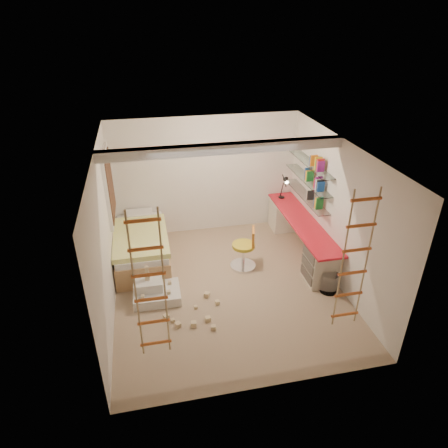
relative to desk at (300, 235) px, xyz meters
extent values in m
plane|color=#A28269|center=(-1.72, -0.86, -0.40)|extent=(4.50, 4.50, 0.00)
cube|color=white|center=(-1.72, -0.56, 2.12)|extent=(4.00, 0.18, 0.16)
cube|color=white|center=(-3.69, 0.64, 1.15)|extent=(0.06, 1.15, 1.35)
cube|color=#4C2D1E|center=(-3.65, 0.64, 1.15)|extent=(0.02, 1.00, 1.20)
cylinder|color=white|center=(0.03, -1.36, -0.22)|extent=(0.30, 0.30, 0.37)
cube|color=red|center=(0.00, -0.03, 0.33)|extent=(0.55, 2.80, 0.04)
cube|color=beige|center=(0.00, 1.07, -0.05)|extent=(0.52, 0.55, 0.71)
cube|color=beige|center=(0.00, -1.03, -0.05)|extent=(0.52, 0.55, 0.71)
cube|color=#4C4742|center=(-0.27, -1.03, 0.21)|extent=(0.02, 0.50, 0.18)
cube|color=#4C4742|center=(-0.27, -1.03, -0.01)|extent=(0.02, 0.50, 0.18)
cube|color=#4C4742|center=(-0.27, -1.03, -0.23)|extent=(0.02, 0.50, 0.18)
cube|color=white|center=(0.15, 0.27, 0.75)|extent=(0.25, 1.80, 0.01)
cube|color=white|center=(0.15, 0.27, 1.10)|extent=(0.25, 1.80, 0.01)
cube|color=white|center=(0.15, 0.27, 1.45)|extent=(0.25, 1.80, 0.01)
cube|color=#AD7F51|center=(-3.20, 0.37, -0.18)|extent=(1.00, 2.00, 0.45)
cube|color=white|center=(-3.20, 0.37, 0.11)|extent=(0.95, 1.95, 0.12)
cube|color=#F3FE35|center=(-3.20, 0.22, 0.22)|extent=(1.02, 1.60, 0.10)
cube|color=white|center=(-3.20, 1.17, 0.23)|extent=(0.55, 0.35, 0.12)
cylinder|color=black|center=(-0.05, 1.12, 0.36)|extent=(0.14, 0.14, 0.02)
cylinder|color=black|center=(-0.05, 1.12, 0.55)|extent=(0.02, 0.15, 0.36)
cylinder|color=black|center=(-0.05, 1.02, 0.80)|extent=(0.02, 0.27, 0.20)
cone|color=black|center=(-0.05, 0.90, 0.85)|extent=(0.12, 0.14, 0.15)
cylinder|color=#FFEABF|center=(-0.05, 0.86, 0.82)|extent=(0.08, 0.04, 0.08)
cylinder|color=gold|center=(-1.28, -0.30, 0.09)|extent=(0.54, 0.54, 0.06)
cube|color=orange|center=(-1.11, -0.34, 0.29)|extent=(0.13, 0.33, 0.31)
cylinder|color=silver|center=(-1.28, -0.30, -0.13)|extent=(0.06, 0.06, 0.44)
cylinder|color=silver|center=(-1.28, -0.30, -0.38)|extent=(0.62, 0.62, 0.05)
cube|color=silver|center=(-2.99, -0.92, -0.31)|extent=(0.82, 0.64, 0.18)
cube|color=silver|center=(-3.13, -0.83, -0.14)|extent=(0.50, 0.41, 0.18)
cube|color=#CCB284|center=(-3.13, -0.83, -0.01)|extent=(0.08, 0.08, 0.08)
cube|color=#CCB284|center=(-3.13, -0.83, 0.07)|extent=(0.07, 0.07, 0.07)
cube|color=#CCB284|center=(-3.13, -0.83, 0.16)|extent=(0.06, 0.06, 0.12)
cube|color=#CCB284|center=(-2.79, -1.07, -0.20)|extent=(0.06, 0.06, 0.06)
cube|color=#CCB284|center=(-2.75, -0.80, -0.20)|extent=(0.06, 0.06, 0.06)
cube|color=#CCB284|center=(-3.23, -1.10, -0.20)|extent=(0.06, 0.06, 0.06)
cube|color=#CCB284|center=(-2.17, -1.89, -0.37)|extent=(0.07, 0.07, 0.07)
cube|color=#CCB284|center=(-2.46, -1.75, -0.37)|extent=(0.07, 0.07, 0.07)
cube|color=#CCB284|center=(-2.37, -1.34, -0.37)|extent=(0.07, 0.07, 0.07)
cube|color=#CCB284|center=(-1.99, -1.30, -0.37)|extent=(0.07, 0.07, 0.07)
cube|color=#CCB284|center=(-2.88, -1.49, -0.37)|extent=(0.07, 0.07, 0.07)
cube|color=#CCB284|center=(-2.78, -1.59, -0.37)|extent=(0.07, 0.07, 0.07)
cube|color=#CCB284|center=(-2.22, -1.68, -0.37)|extent=(0.07, 0.07, 0.07)
cube|color=#CCB284|center=(-2.13, -1.06, -0.37)|extent=(0.07, 0.07, 0.07)
cube|color=#CCB284|center=(-2.71, -1.72, -0.37)|extent=(0.07, 0.07, 0.07)
cube|color=#1E722D|center=(0.15, 0.27, 0.86)|extent=(0.14, 0.46, 0.22)
cube|color=yellow|center=(0.15, 0.27, 1.21)|extent=(0.14, 0.64, 0.22)
cube|color=orange|center=(0.15, 0.27, 1.56)|extent=(0.14, 0.46, 0.22)
camera|label=1|loc=(-2.99, -6.59, 4.09)|focal=32.00mm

